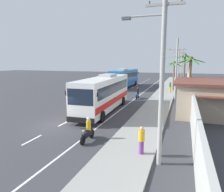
{
  "coord_description": "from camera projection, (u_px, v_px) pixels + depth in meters",
  "views": [
    {
      "loc": [
        9.76,
        -14.44,
        5.46
      ],
      "look_at": [
        2.58,
        6.32,
        1.7
      ],
      "focal_mm": 33.61,
      "sensor_mm": 36.0,
      "label": 1
    }
  ],
  "objects": [
    {
      "name": "ground_plane",
      "position": [
        58.0,
        126.0,
        17.52
      ],
      "size": [
        160.0,
        160.0,
        0.0
      ],
      "primitive_type": "plane",
      "color": "#3A3A3F"
    },
    {
      "name": "sidewalk_kerb",
      "position": [
        156.0,
        107.0,
        24.63
      ],
      "size": [
        3.2,
        90.0,
        0.14
      ],
      "primitive_type": "cube",
      "color": "#999993",
      "rests_on": "ground"
    },
    {
      "name": "lane_markings",
      "position": [
        127.0,
        98.0,
        30.36
      ],
      "size": [
        3.36,
        71.0,
        0.01
      ],
      "color": "white",
      "rests_on": "ground"
    },
    {
      "name": "boundary_wall",
      "position": [
        190.0,
        94.0,
        26.94
      ],
      "size": [
        0.24,
        60.0,
        2.46
      ],
      "primitive_type": "cube",
      "color": "#B2B2AD",
      "rests_on": "ground"
    },
    {
      "name": "coach_bus_foreground",
      "position": [
        104.0,
        92.0,
        22.55
      ],
      "size": [
        3.22,
        11.89,
        3.91
      ],
      "color": "white",
      "rests_on": "ground"
    },
    {
      "name": "coach_bus_far_lane",
      "position": [
        124.0,
        78.0,
        42.34
      ],
      "size": [
        3.16,
        12.28,
        3.81
      ],
      "color": "#2366A8",
      "rests_on": "ground"
    },
    {
      "name": "motorcycle_beside_bus",
      "position": [
        137.0,
        94.0,
        30.02
      ],
      "size": [
        0.56,
        1.96,
        1.64
      ],
      "color": "black",
      "rests_on": "ground"
    },
    {
      "name": "motorcycle_trailing",
      "position": [
        88.0,
        131.0,
        14.26
      ],
      "size": [
        0.56,
        1.96,
        1.66
      ],
      "color": "black",
      "rests_on": "ground"
    },
    {
      "name": "pedestrian_near_kerb",
      "position": [
        160.0,
        93.0,
        28.3
      ],
      "size": [
        0.36,
        0.36,
        1.7
      ],
      "rotation": [
        0.0,
        0.0,
        1.25
      ],
      "color": "beige",
      "rests_on": "sidewalk_kerb"
    },
    {
      "name": "pedestrian_midwalk",
      "position": [
        170.0,
        87.0,
        35.12
      ],
      "size": [
        0.36,
        0.36,
        1.79
      ],
      "rotation": [
        0.0,
        0.0,
        4.21
      ],
      "color": "gold",
      "rests_on": "sidewalk_kerb"
    },
    {
      "name": "pedestrian_far_walk",
      "position": [
        141.0,
        140.0,
        11.94
      ],
      "size": [
        0.36,
        0.36,
        1.63
      ],
      "rotation": [
        0.0,
        0.0,
        0.93
      ],
      "color": "#75388E",
      "rests_on": "sidewalk_kerb"
    },
    {
      "name": "utility_pole_nearest",
      "position": [
        161.0,
        66.0,
        10.3
      ],
      "size": [
        3.0,
        0.24,
        9.85
      ],
      "color": "#9E9E99",
      "rests_on": "ground"
    },
    {
      "name": "utility_pole_mid",
      "position": [
        176.0,
        67.0,
        28.86
      ],
      "size": [
        3.21,
        0.24,
        8.45
      ],
      "color": "#9E9E99",
      "rests_on": "ground"
    },
    {
      "name": "utility_pole_far",
      "position": [
        179.0,
        65.0,
        47.38
      ],
      "size": [
        2.44,
        0.24,
        8.22
      ],
      "color": "#9E9E99",
      "rests_on": "ground"
    },
    {
      "name": "utility_pole_distant",
      "position": [
        182.0,
        62.0,
        65.58
      ],
      "size": [
        3.34,
        0.24,
        9.38
      ],
      "color": "#9E9E99",
      "rests_on": "ground"
    },
    {
      "name": "palm_nearest",
      "position": [
        190.0,
        70.0,
        24.92
      ],
      "size": [
        3.31,
        3.27,
        5.93
      ],
      "color": "brown",
      "rests_on": "ground"
    },
    {
      "name": "palm_second",
      "position": [
        174.0,
        68.0,
        41.52
      ],
      "size": [
        2.73,
        2.79,
        5.33
      ],
      "color": "brown",
      "rests_on": "ground"
    },
    {
      "name": "palm_third",
      "position": [
        185.0,
        64.0,
        38.26
      ],
      "size": [
        3.23,
        3.47,
        6.68
      ],
      "color": "brown",
      "rests_on": "ground"
    },
    {
      "name": "palm_fourth",
      "position": [
        174.0,
        70.0,
        36.9
      ],
      "size": [
        2.86,
        3.14,
        5.24
      ],
      "color": "brown",
      "rests_on": "ground"
    }
  ]
}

